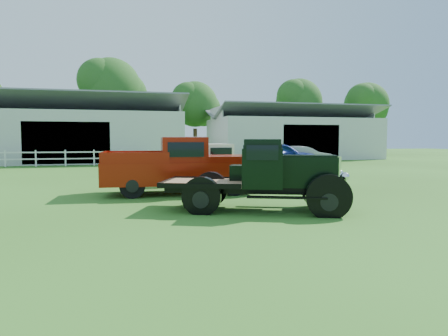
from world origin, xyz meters
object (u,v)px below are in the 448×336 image
object	(u,v)px
vintage_flatbed	(259,175)
misc_car_blue	(281,155)
white_pickup	(212,164)
misc_car_grey	(303,156)
red_pickup	(181,165)

from	to	relation	value
vintage_flatbed	misc_car_blue	world-z (taller)	vintage_flatbed
misc_car_blue	white_pickup	bearing A→B (deg)	145.55
white_pickup	misc_car_blue	size ratio (longest dim) A/B	0.92
vintage_flatbed	misc_car_grey	xyz separation A→B (m)	(8.93, 16.00, -0.25)
red_pickup	misc_car_grey	size ratio (longest dim) A/B	1.28
vintage_flatbed	misc_car_grey	size ratio (longest dim) A/B	1.12
misc_car_blue	misc_car_grey	size ratio (longest dim) A/B	1.15
white_pickup	misc_car_grey	size ratio (longest dim) A/B	1.06
red_pickup	misc_car_grey	distance (m)	16.01
red_pickup	misc_car_blue	bearing A→B (deg)	56.63
red_pickup	misc_car_blue	distance (m)	14.38
red_pickup	misc_car_blue	xyz separation A→B (m)	(8.65, 11.49, -0.17)
white_pickup	misc_car_blue	bearing A→B (deg)	40.56
vintage_flatbed	red_pickup	size ratio (longest dim) A/B	0.87
red_pickup	white_pickup	world-z (taller)	red_pickup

